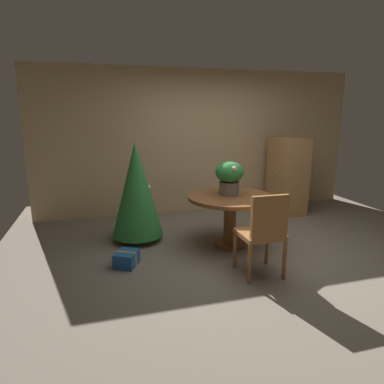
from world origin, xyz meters
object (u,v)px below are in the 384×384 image
Objects in this scene: wooden_chair_near at (264,231)px; wooden_cabinet at (287,176)px; holiday_tree at (136,190)px; round_dining_table at (230,206)px; gift_box_blue at (127,259)px; flower_vase at (229,176)px.

wooden_cabinet is (1.64, 2.23, 0.15)m from wooden_chair_near.
holiday_tree is at bearing -165.89° from wooden_cabinet.
wooden_chair_near is (0.00, -0.97, -0.02)m from round_dining_table.
round_dining_table is at bearing 90.00° from wooden_chair_near.
round_dining_table is 0.84× the size of wooden_cabinet.
holiday_tree reaches higher than wooden_chair_near.
holiday_tree is at bearing 73.74° from gift_box_blue.
flower_vase reaches higher than wooden_chair_near.
flower_vase is 1.13m from wooden_chair_near.
holiday_tree reaches higher than wooden_cabinet.
flower_vase is 0.33× the size of wooden_cabinet.
flower_vase is 1.32m from holiday_tree.
gift_box_blue is (-1.45, -0.28, -0.48)m from round_dining_table.
gift_box_blue is 0.27× the size of wooden_cabinet.
round_dining_table is 0.97m from wooden_chair_near.
wooden_cabinet reaches higher than gift_box_blue.
wooden_chair_near is 1.95m from holiday_tree.
wooden_cabinet is at bearing 37.48° from round_dining_table.
flower_vase is at bearing 89.57° from wooden_chair_near.
flower_vase is 2.03m from wooden_cabinet.
wooden_cabinet is (2.85, 0.72, -0.06)m from holiday_tree.
wooden_chair_near is (-0.01, -1.05, -0.43)m from flower_vase.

